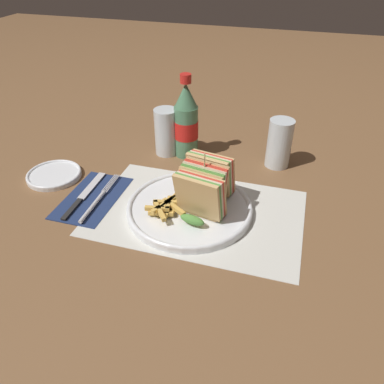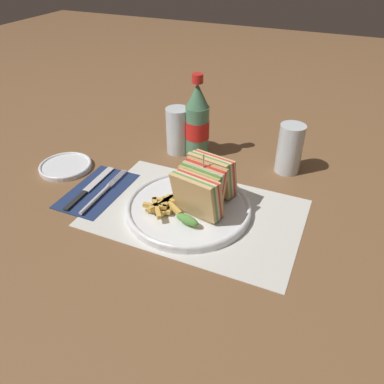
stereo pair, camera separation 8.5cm
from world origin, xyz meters
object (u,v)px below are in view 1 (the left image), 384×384
object	(u,v)px
fork	(97,201)
knife	(84,195)
plate_main	(189,208)
club_sandwich	(204,186)
side_saucer	(54,175)
coke_bottle_near	(186,122)
glass_far	(166,135)
glass_near	(279,146)

from	to	relation	value
fork	knife	xyz separation A→B (m)	(-0.04, 0.02, -0.00)
plate_main	club_sandwich	size ratio (longest dim) A/B	1.54
knife	side_saucer	xyz separation A→B (m)	(-0.12, 0.06, 0.00)
fork	side_saucer	size ratio (longest dim) A/B	1.43
club_sandwich	knife	world-z (taller)	club_sandwich
fork	plate_main	bearing A→B (deg)	7.54
club_sandwich	fork	size ratio (longest dim) A/B	0.94
side_saucer	coke_bottle_near	bearing A→B (deg)	36.28
club_sandwich	glass_far	bearing A→B (deg)	126.55
fork	knife	world-z (taller)	fork
glass_near	glass_far	world-z (taller)	same
side_saucer	glass_near	bearing A→B (deg)	22.62
plate_main	fork	world-z (taller)	plate_main
fork	knife	distance (m)	0.05
fork	coke_bottle_near	bearing A→B (deg)	63.81
fork	glass_far	bearing A→B (deg)	73.31
coke_bottle_near	glass_near	distance (m)	0.26
club_sandwich	knife	distance (m)	0.30
glass_near	knife	bearing A→B (deg)	-146.27
club_sandwich	knife	size ratio (longest dim) A/B	0.93
fork	glass_far	xyz separation A→B (m)	(0.07, 0.28, 0.05)
glass_far	side_saucer	bearing A→B (deg)	-138.81
knife	glass_far	world-z (taller)	glass_far
glass_near	side_saucer	distance (m)	0.59
glass_near	side_saucer	xyz separation A→B (m)	(-0.55, -0.23, -0.05)
coke_bottle_near	fork	bearing A→B (deg)	-114.18
club_sandwich	glass_far	xyz separation A→B (m)	(-0.17, 0.23, -0.01)
plate_main	glass_near	size ratio (longest dim) A/B	2.18
coke_bottle_near	side_saucer	distance (m)	0.37
plate_main	glass_far	xyz separation A→B (m)	(-0.14, 0.24, 0.05)
side_saucer	plate_main	bearing A→B (deg)	-5.67
club_sandwich	glass_near	size ratio (longest dim) A/B	1.41
fork	glass_near	world-z (taller)	glass_near
coke_bottle_near	side_saucer	size ratio (longest dim) A/B	1.66
glass_far	side_saucer	world-z (taller)	glass_far
glass_far	fork	bearing A→B (deg)	-104.68
plate_main	club_sandwich	distance (m)	0.07
fork	glass_far	distance (m)	0.29
glass_near	glass_far	bearing A→B (deg)	-176.21
fork	side_saucer	distance (m)	0.18
coke_bottle_near	glass_far	bearing A→B (deg)	-172.15
club_sandwich	plate_main	bearing A→B (deg)	-159.98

